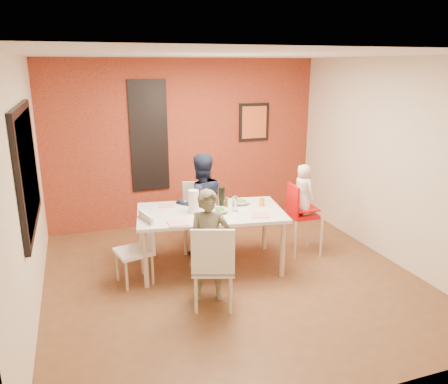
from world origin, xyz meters
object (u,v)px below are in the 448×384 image
object	(u,v)px
child_near	(209,246)
paper_towel_roll	(194,201)
dining_table	(211,216)
chair_near	(213,263)
high_chair	(300,212)
chair_far	(198,212)
child_far	(201,205)
toddler	(303,189)
chair_left	(139,245)
wine_bottle	(222,198)

from	to	relation	value
child_near	paper_towel_roll	size ratio (longest dim) A/B	4.40
dining_table	chair_near	distance (m)	1.08
dining_table	high_chair	bearing A→B (deg)	-0.12
chair_far	child_far	bearing A→B (deg)	-78.78
toddler	paper_towel_roll	world-z (taller)	toddler
chair_far	chair_left	size ratio (longest dim) A/B	1.12
dining_table	high_chair	size ratio (longest dim) A/B	1.97
child_near	child_far	world-z (taller)	child_far
high_chair	child_near	distance (m)	1.75
dining_table	child_near	world-z (taller)	child_near
dining_table	child_near	xyz separation A→B (m)	(-0.26, -0.78, -0.06)
dining_table	paper_towel_roll	xyz separation A→B (m)	(-0.22, 0.02, 0.22)
chair_far	wine_bottle	xyz separation A→B (m)	(0.14, -0.65, 0.39)
chair_near	high_chair	xyz separation A→B (m)	(1.59, 1.02, 0.07)
high_chair	child_near	size ratio (longest dim) A/B	0.79
chair_near	chair_left	bearing A→B (deg)	-35.42
paper_towel_roll	wine_bottle	bearing A→B (deg)	0.62
child_near	high_chair	bearing A→B (deg)	41.90
high_chair	paper_towel_roll	world-z (taller)	paper_towel_roll
chair_near	toddler	bearing A→B (deg)	-128.83
chair_near	wine_bottle	size ratio (longest dim) A/B	3.28
child_near	child_far	distance (m)	1.24
dining_table	toddler	xyz separation A→B (m)	(1.33, -0.01, 0.24)
high_chair	toddler	world-z (taller)	toddler
chair_near	high_chair	distance (m)	1.89
child_far	child_near	bearing A→B (deg)	76.75
dining_table	paper_towel_roll	bearing A→B (deg)	173.77
wine_bottle	child_near	bearing A→B (deg)	-117.74
child_near	paper_towel_roll	distance (m)	0.85
paper_towel_roll	dining_table	bearing A→B (deg)	-6.23
wine_bottle	paper_towel_roll	world-z (taller)	wine_bottle
chair_near	high_chair	world-z (taller)	high_chair
child_far	paper_towel_roll	bearing A→B (deg)	61.13
chair_far	wine_bottle	distance (m)	0.77
dining_table	child_far	world-z (taller)	child_far
toddler	paper_towel_roll	distance (m)	1.55
dining_table	chair_far	xyz separation A→B (m)	(0.02, 0.68, -0.17)
dining_table	high_chair	world-z (taller)	high_chair
chair_far	wine_bottle	world-z (taller)	wine_bottle
chair_near	chair_far	bearing A→B (deg)	-81.35
child_near	wine_bottle	xyz separation A→B (m)	(0.43, 0.81, 0.28)
chair_near	chair_left	distance (m)	1.13
toddler	wine_bottle	world-z (taller)	toddler
chair_far	toddler	size ratio (longest dim) A/B	1.39
child_near	wine_bottle	world-z (taller)	child_near
child_far	toddler	size ratio (longest dim) A/B	2.09
chair_far	toddler	world-z (taller)	toddler
dining_table	toddler	size ratio (longest dim) A/B	2.88
chair_far	chair_near	bearing A→B (deg)	-83.17
toddler	high_chair	bearing A→B (deg)	69.25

